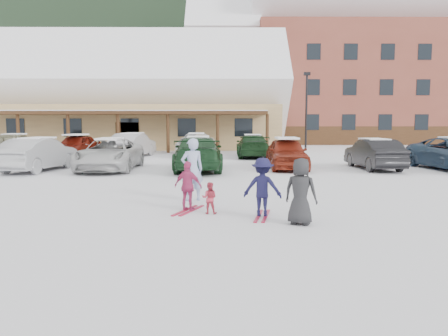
{
  "coord_description": "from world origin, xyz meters",
  "views": [
    {
      "loc": [
        0.2,
        -10.87,
        2.27
      ],
      "look_at": [
        0.3,
        1.0,
        1.0
      ],
      "focal_mm": 35.0,
      "sensor_mm": 36.0,
      "label": 1
    }
  ],
  "objects_px": {
    "parked_car_11": "(253,146)",
    "bystander_dark": "(301,191)",
    "parked_car_8": "(76,146)",
    "toddler_red": "(209,198)",
    "alpine_hotel": "(348,63)",
    "parked_car_9": "(133,145)",
    "child_magenta": "(188,186)",
    "lamp_post": "(306,106)",
    "parked_car_4": "(287,153)",
    "parked_car_2": "(110,154)",
    "day_lodge": "(116,102)",
    "child_navy": "(262,187)",
    "parked_car_7": "(15,146)",
    "parked_car_5": "(374,154)",
    "parked_car_1": "(38,154)",
    "parked_car_10": "(196,145)",
    "adult_skier": "(192,170)",
    "parked_car_3": "(198,154)"
  },
  "relations": [
    {
      "from": "parked_car_5",
      "to": "parked_car_11",
      "type": "xyz_separation_m",
      "value": [
        -5.27,
        6.94,
        -0.0
      ]
    },
    {
      "from": "parked_car_4",
      "to": "parked_car_9",
      "type": "bearing_deg",
      "value": 141.85
    },
    {
      "from": "parked_car_3",
      "to": "child_navy",
      "type": "bearing_deg",
      "value": 99.71
    },
    {
      "from": "adult_skier",
      "to": "child_navy",
      "type": "distance_m",
      "value": 2.81
    },
    {
      "from": "lamp_post",
      "to": "parked_car_9",
      "type": "bearing_deg",
      "value": -152.29
    },
    {
      "from": "parked_car_1",
      "to": "parked_car_11",
      "type": "bearing_deg",
      "value": -135.53
    },
    {
      "from": "parked_car_1",
      "to": "parked_car_4",
      "type": "xyz_separation_m",
      "value": [
        11.56,
        0.82,
        -0.02
      ]
    },
    {
      "from": "parked_car_7",
      "to": "parked_car_11",
      "type": "relative_size",
      "value": 1.04
    },
    {
      "from": "parked_car_11",
      "to": "bystander_dark",
      "type": "bearing_deg",
      "value": 90.26
    },
    {
      "from": "parked_car_1",
      "to": "parked_car_11",
      "type": "xyz_separation_m",
      "value": [
        10.42,
        7.56,
        -0.04
      ]
    },
    {
      "from": "child_navy",
      "to": "parked_car_9",
      "type": "height_order",
      "value": "parked_car_9"
    },
    {
      "from": "parked_car_9",
      "to": "parked_car_11",
      "type": "height_order",
      "value": "parked_car_9"
    },
    {
      "from": "child_navy",
      "to": "parked_car_10",
      "type": "bearing_deg",
      "value": -70.61
    },
    {
      "from": "day_lodge",
      "to": "parked_car_7",
      "type": "bearing_deg",
      "value": -107.41
    },
    {
      "from": "parked_car_3",
      "to": "parked_car_5",
      "type": "relative_size",
      "value": 1.24
    },
    {
      "from": "lamp_post",
      "to": "parked_car_10",
      "type": "distance_m",
      "value": 10.53
    },
    {
      "from": "parked_car_2",
      "to": "bystander_dark",
      "type": "bearing_deg",
      "value": -58.23
    },
    {
      "from": "bystander_dark",
      "to": "parked_car_11",
      "type": "distance_m",
      "value": 18.16
    },
    {
      "from": "day_lodge",
      "to": "parked_car_3",
      "type": "distance_m",
      "value": 20.61
    },
    {
      "from": "parked_car_7",
      "to": "parked_car_11",
      "type": "distance_m",
      "value": 14.87
    },
    {
      "from": "toddler_red",
      "to": "parked_car_7",
      "type": "bearing_deg",
      "value": -44.79
    },
    {
      "from": "child_navy",
      "to": "child_magenta",
      "type": "xyz_separation_m",
      "value": [
        -1.82,
        0.66,
        -0.07
      ]
    },
    {
      "from": "alpine_hotel",
      "to": "parked_car_2",
      "type": "height_order",
      "value": "alpine_hotel"
    },
    {
      "from": "day_lodge",
      "to": "parked_car_3",
      "type": "height_order",
      "value": "day_lodge"
    },
    {
      "from": "toddler_red",
      "to": "parked_car_5",
      "type": "xyz_separation_m",
      "value": [
        7.59,
        10.06,
        0.33
      ]
    },
    {
      "from": "alpine_hotel",
      "to": "lamp_post",
      "type": "bearing_deg",
      "value": -116.91
    },
    {
      "from": "lamp_post",
      "to": "parked_car_11",
      "type": "relative_size",
      "value": 1.23
    },
    {
      "from": "child_magenta",
      "to": "bystander_dark",
      "type": "xyz_separation_m",
      "value": [
        2.58,
        -1.48,
        0.11
      ]
    },
    {
      "from": "parked_car_1",
      "to": "child_navy",
      "type": "bearing_deg",
      "value": 142.3
    },
    {
      "from": "parked_car_5",
      "to": "parked_car_11",
      "type": "bearing_deg",
      "value": -54.91
    },
    {
      "from": "alpine_hotel",
      "to": "child_navy",
      "type": "distance_m",
      "value": 41.52
    },
    {
      "from": "parked_car_2",
      "to": "parked_car_5",
      "type": "bearing_deg",
      "value": 0.71
    },
    {
      "from": "parked_car_7",
      "to": "day_lodge",
      "type": "bearing_deg",
      "value": -112.55
    },
    {
      "from": "adult_skier",
      "to": "parked_car_4",
      "type": "bearing_deg",
      "value": -134.98
    },
    {
      "from": "parked_car_2",
      "to": "lamp_post",
      "type": "bearing_deg",
      "value": 49.09
    },
    {
      "from": "parked_car_5",
      "to": "day_lodge",
      "type": "bearing_deg",
      "value": -49.85
    },
    {
      "from": "parked_car_8",
      "to": "parked_car_10",
      "type": "xyz_separation_m",
      "value": [
        7.42,
        1.35,
        0.02
      ]
    },
    {
      "from": "alpine_hotel",
      "to": "child_magenta",
      "type": "bearing_deg",
      "value": -111.43
    },
    {
      "from": "parked_car_4",
      "to": "lamp_post",
      "type": "bearing_deg",
      "value": 75.96
    },
    {
      "from": "parked_car_4",
      "to": "parked_car_7",
      "type": "xyz_separation_m",
      "value": [
        -16.01,
        6.41,
        0.0
      ]
    },
    {
      "from": "parked_car_1",
      "to": "parked_car_4",
      "type": "relative_size",
      "value": 1.06
    },
    {
      "from": "parked_car_2",
      "to": "day_lodge",
      "type": "bearing_deg",
      "value": 101.71
    },
    {
      "from": "parked_car_11",
      "to": "child_magenta",
      "type": "bearing_deg",
      "value": 81.4
    },
    {
      "from": "parked_car_1",
      "to": "parked_car_10",
      "type": "bearing_deg",
      "value": -120.07
    },
    {
      "from": "parked_car_8",
      "to": "parked_car_2",
      "type": "bearing_deg",
      "value": -51.32
    },
    {
      "from": "parked_car_4",
      "to": "parked_car_10",
      "type": "bearing_deg",
      "value": 122.37
    },
    {
      "from": "day_lodge",
      "to": "adult_skier",
      "type": "xyz_separation_m",
      "value": [
        8.39,
        -26.43,
        -3.05
      ]
    },
    {
      "from": "child_navy",
      "to": "parked_car_1",
      "type": "relative_size",
      "value": 0.31
    },
    {
      "from": "parked_car_8",
      "to": "toddler_red",
      "type": "bearing_deg",
      "value": -52.78
    },
    {
      "from": "alpine_hotel",
      "to": "parked_car_9",
      "type": "xyz_separation_m",
      "value": [
        -19.68,
        -20.92,
        -7.87
      ]
    }
  ]
}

